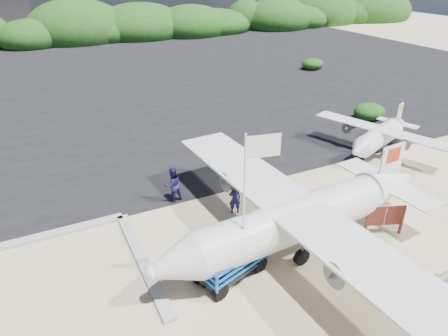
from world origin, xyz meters
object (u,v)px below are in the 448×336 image
(baggage_cart, at_px, (230,276))
(signboard, at_px, (382,234))
(aircraft_small, at_px, (19,78))
(crew_b, at_px, (173,185))
(aircraft_large, at_px, (261,97))
(crew_a, at_px, (235,199))
(flagpole, at_px, (242,279))

(baggage_cart, height_order, signboard, signboard)
(signboard, distance_m, aircraft_small, 39.59)
(crew_b, bearing_deg, aircraft_large, -146.72)
(baggage_cart, relative_size, crew_b, 1.58)
(signboard, height_order, crew_a, crew_a)
(baggage_cart, bearing_deg, aircraft_large, 38.43)
(baggage_cart, xyz_separation_m, flagpole, (0.33, -0.39, 0.00))
(crew_b, bearing_deg, signboard, 125.63)
(signboard, bearing_deg, aircraft_small, 131.36)
(signboard, height_order, aircraft_small, aircraft_small)
(aircraft_small, bearing_deg, aircraft_large, 118.77)
(baggage_cart, height_order, crew_a, crew_a)
(baggage_cart, relative_size, signboard, 1.64)
(crew_b, xyz_separation_m, aircraft_small, (-6.42, 30.23, -0.95))
(aircraft_large, bearing_deg, flagpole, 53.75)
(flagpole, height_order, signboard, flagpole)
(aircraft_large, bearing_deg, aircraft_small, -44.66)
(baggage_cart, height_order, aircraft_small, aircraft_small)
(crew_b, relative_size, aircraft_small, 0.27)
(crew_b, distance_m, aircraft_small, 30.92)
(baggage_cart, distance_m, aircraft_large, 23.39)
(crew_a, xyz_separation_m, aircraft_small, (-8.74, 32.58, -0.80))
(crew_a, xyz_separation_m, crew_b, (-2.32, 2.35, 0.15))
(crew_a, height_order, aircraft_small, crew_a)
(flagpole, bearing_deg, signboard, -1.98)
(signboard, relative_size, crew_a, 1.15)
(crew_a, relative_size, aircraft_large, 0.10)
(crew_a, bearing_deg, baggage_cart, 77.50)
(baggage_cart, distance_m, crew_a, 4.52)
(baggage_cart, relative_size, aircraft_large, 0.19)
(signboard, height_order, crew_b, crew_b)
(aircraft_large, bearing_deg, crew_b, 41.62)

